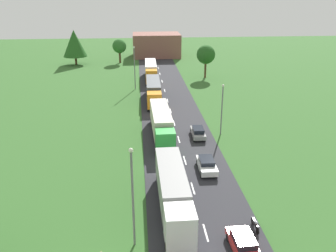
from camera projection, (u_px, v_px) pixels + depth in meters
name	position (u px, v px, depth m)	size (l,w,h in m)	color
road	(184.00, 158.00, 44.74)	(10.00, 140.00, 0.06)	#2B2B30
lane_marking_centre	(189.00, 176.00, 40.37)	(0.16, 119.05, 0.01)	white
truck_lead	(173.00, 191.00, 33.44)	(2.56, 13.01, 3.64)	white
truck_second	(161.00, 122.00, 50.46)	(2.68, 13.56, 3.64)	green
truck_third	(153.00, 90.00, 66.55)	(2.75, 13.37, 3.55)	orange
truck_fourth	(151.00, 70.00, 82.37)	(2.71, 13.31, 3.68)	orange
car_lead	(244.00, 244.00, 28.53)	(2.04, 4.45, 1.41)	red
car_second	(207.00, 164.00, 41.34)	(1.97, 4.41, 1.43)	white
car_third	(198.00, 132.00, 50.56)	(1.82, 4.31, 1.47)	gray
motorcycle_courier	(255.00, 224.00, 31.33)	(0.28, 1.94, 0.91)	black
lamppost_lead	(133.00, 194.00, 27.96)	(0.36, 0.36, 8.73)	slate
lamppost_second	(222.00, 107.00, 50.56)	(0.36, 0.36, 7.39)	slate
lamppost_third	(135.00, 66.00, 73.33)	(0.36, 0.36, 8.82)	slate
tree_maple	(206.00, 55.00, 82.78)	(4.31, 4.31, 7.60)	#513823
tree_pine	(119.00, 46.00, 99.84)	(3.86, 3.86, 6.58)	#513823
tree_elm	(74.00, 43.00, 97.04)	(6.42, 6.42, 9.32)	#513823
distant_building	(156.00, 45.00, 109.84)	(14.15, 10.62, 6.86)	brown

